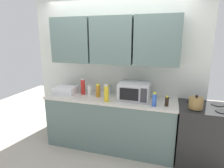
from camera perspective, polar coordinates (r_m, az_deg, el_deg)
name	(u,v)px	position (r m, az deg, el deg)	size (l,w,h in m)	color
wall_back_with_cabinets	(114,56)	(3.23, 0.62, 8.58)	(3.04, 0.38, 2.60)	silver
counter_run	(110,122)	(3.31, -0.60, -11.48)	(2.17, 0.63, 0.90)	slate
stove_range	(203,135)	(3.22, 25.95, -13.78)	(0.76, 0.64, 0.91)	black
kettle	(196,103)	(2.86, 24.13, -5.26)	(0.19, 0.19, 0.19)	olive
microwave	(134,91)	(3.01, 6.78, -2.24)	(0.48, 0.37, 0.28)	#B7B7BC
dish_rack	(66,90)	(3.46, -13.86, -1.77)	(0.38, 0.30, 0.12)	silver
bottle_yellow_mustard	(106,93)	(2.92, -1.73, -2.88)	(0.07, 0.07, 0.27)	gold
bottle_blue_cleaner	(154,100)	(2.80, 12.73, -4.66)	(0.06, 0.06, 0.20)	#2D56B7
bottle_soy_dark	(167,101)	(2.85, 16.31, -5.08)	(0.05, 0.05, 0.16)	black
bottle_clear_tall	(108,89)	(3.35, -1.09, -1.63)	(0.08, 0.08, 0.16)	silver
bottle_red_sauce	(83,87)	(3.32, -8.83, -0.88)	(0.07, 0.07, 0.28)	red
bottle_amber_vinegar	(98,91)	(3.16, -4.26, -2.03)	(0.08, 0.08, 0.22)	#AD701E
bottle_white_jar	(89,90)	(3.30, -6.86, -1.87)	(0.07, 0.07, 0.17)	white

